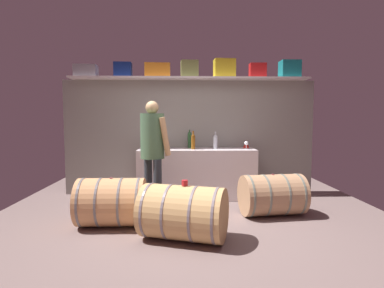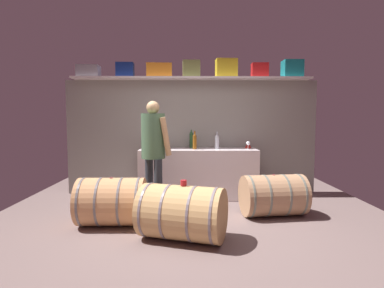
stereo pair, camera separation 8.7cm
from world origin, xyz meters
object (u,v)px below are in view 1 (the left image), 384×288
object	(u,v)px
toolcase_navy	(123,70)
red_funnel	(246,144)
wine_glass	(246,144)
wine_barrel_flank	(272,195)
wine_bottle_amber	(193,141)
wine_barrel_near	(183,213)
toolcase_olive	(189,69)
toolcase_grey	(86,71)
winemaker_pouring	(153,144)
toolcase_orange	(157,70)
toolcase_yellow	(224,69)
toolcase_teal	(290,69)
work_cabinet	(197,173)
wine_bottle_clear	(215,141)
wine_bottle_green	(190,139)
toolcase_red	(258,71)
tasting_cup	(185,183)
wine_barrel_far	(112,202)

from	to	relation	value
toolcase_navy	red_funnel	size ratio (longest dim) A/B	2.32
wine_glass	wine_barrel_flank	distance (m)	1.20
wine_bottle_amber	wine_barrel_near	bearing A→B (deg)	-95.56
toolcase_olive	wine_bottle_amber	bearing A→B (deg)	-80.09
toolcase_grey	toolcase_navy	size ratio (longest dim) A/B	1.27
toolcase_navy	winemaker_pouring	bearing A→B (deg)	-61.70
red_funnel	wine_barrel_flank	size ratio (longest dim) A/B	0.14
toolcase_orange	toolcase_yellow	distance (m)	1.17
toolcase_orange	toolcase_teal	world-z (taller)	toolcase_teal
work_cabinet	red_funnel	size ratio (longest dim) A/B	15.54
toolcase_grey	wine_bottle_clear	bearing A→B (deg)	-7.76
toolcase_navy	work_cabinet	bearing A→B (deg)	-11.38
toolcase_olive	toolcase_yellow	xyz separation A→B (m)	(0.61, 0.00, 0.02)
wine_bottle_green	wine_glass	world-z (taller)	wine_bottle_green
toolcase_yellow	toolcase_teal	size ratio (longest dim) A/B	1.09
wine_barrel_near	wine_barrel_flank	bearing A→B (deg)	52.52
wine_barrel_flank	wine_bottle_clear	bearing A→B (deg)	116.68
toolcase_yellow	wine_bottle_clear	size ratio (longest dim) A/B	1.21
wine_bottle_amber	toolcase_red	bearing A→B (deg)	12.46
wine_bottle_amber	tasting_cup	size ratio (longest dim) A/B	4.44
toolcase_teal	toolcase_orange	bearing A→B (deg)	-179.94
toolcase_navy	wine_barrel_flank	distance (m)	3.23
wine_bottle_clear	wine_barrel_far	distance (m)	2.15
wine_barrel_flank	red_funnel	bearing A→B (deg)	88.94
wine_bottle_clear	wine_glass	bearing A→B (deg)	-6.41
toolcase_red	wine_bottle_amber	world-z (taller)	toolcase_red
wine_bottle_clear	tasting_cup	size ratio (longest dim) A/B	4.25
toolcase_orange	toolcase_red	bearing A→B (deg)	-3.55
wine_glass	toolcase_navy	bearing A→B (deg)	173.41
work_cabinet	wine_barrel_near	bearing A→B (deg)	-97.24
toolcase_olive	work_cabinet	size ratio (longest dim) A/B	0.15
work_cabinet	winemaker_pouring	bearing A→B (deg)	-130.40
toolcase_olive	tasting_cup	xyz separation A→B (m)	(-0.11, -2.10, -1.57)
toolcase_red	wine_barrel_near	xyz separation A→B (m)	(-1.32, -2.10, -1.89)
toolcase_teal	red_funnel	size ratio (longest dim) A/B	2.56
wine_bottle_green	wine_bottle_amber	bearing A→B (deg)	-78.04
wine_bottle_clear	wine_barrel_near	size ratio (longest dim) A/B	0.28
toolcase_yellow	red_funnel	size ratio (longest dim) A/B	2.80
toolcase_olive	toolcase_yellow	world-z (taller)	toolcase_yellow
toolcase_red	toolcase_teal	size ratio (longest dim) A/B	0.85
toolcase_orange	wine_barrel_far	xyz separation A→B (m)	(-0.48, -1.61, -1.89)
wine_barrel_far	tasting_cup	bearing A→B (deg)	-27.51
wine_glass	winemaker_pouring	distance (m)	1.70
toolcase_grey	toolcase_orange	bearing A→B (deg)	-2.99
toolcase_red	wine_bottle_green	world-z (taller)	toolcase_red
wine_barrel_near	red_funnel	bearing A→B (deg)	79.70
wine_bottle_clear	toolcase_red	bearing A→B (deg)	13.75
winemaker_pouring	toolcase_navy	bearing A→B (deg)	177.92
red_funnel	winemaker_pouring	distance (m)	1.85
toolcase_orange	toolcase_red	size ratio (longest dim) A/B	1.55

